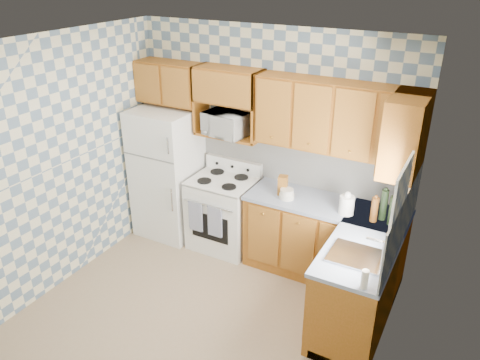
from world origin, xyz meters
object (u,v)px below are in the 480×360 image
at_px(stove_body, 223,213).
at_px(microwave, 225,124).
at_px(electric_kettle, 347,205).
at_px(refrigerator, 168,173).

height_order(stove_body, microwave, microwave).
bearing_deg(electric_kettle, stove_body, 176.20).
height_order(refrigerator, microwave, microwave).
xyz_separation_m(stove_body, microwave, (-0.01, 0.10, 1.14)).
bearing_deg(microwave, stove_body, -74.88).
relative_size(stove_body, microwave, 1.81).
bearing_deg(microwave, electric_kettle, -0.43).
xyz_separation_m(microwave, electric_kettle, (1.56, -0.20, -0.57)).
relative_size(microwave, electric_kettle, 2.52).
relative_size(refrigerator, microwave, 3.39).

